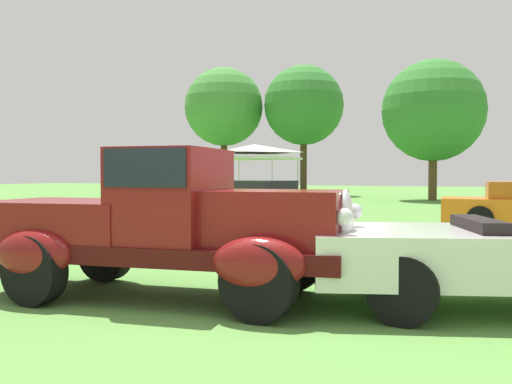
# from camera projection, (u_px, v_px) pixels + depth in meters

# --- Properties ---
(ground_plane) EXTENTS (120.00, 120.00, 0.00)m
(ground_plane) POSITION_uv_depth(u_px,v_px,m) (206.00, 309.00, 5.87)
(ground_plane) COLOR #568C3D
(feature_pickup_truck) EXTENTS (4.43, 2.30, 1.70)m
(feature_pickup_truck) POSITION_uv_depth(u_px,v_px,m) (167.00, 222.00, 6.37)
(feature_pickup_truck) COLOR #400B0B
(feature_pickup_truck) RESTS_ON ground_plane
(show_car_charcoal) EXTENTS (4.34, 2.84, 1.22)m
(show_car_charcoal) POSITION_uv_depth(u_px,v_px,m) (262.00, 202.00, 16.34)
(show_car_charcoal) COLOR #28282D
(show_car_charcoal) RESTS_ON ground_plane
(spectator_between_cars) EXTENTS (0.42, 0.28, 1.69)m
(spectator_between_cars) POSITION_uv_depth(u_px,v_px,m) (153.00, 198.00, 11.79)
(spectator_between_cars) COLOR #283351
(spectator_between_cars) RESTS_ON ground_plane
(canopy_tent_left_field) EXTENTS (3.32, 3.32, 2.71)m
(canopy_tent_left_field) POSITION_uv_depth(u_px,v_px,m) (254.00, 151.00, 24.63)
(canopy_tent_left_field) COLOR #B7B7BC
(canopy_tent_left_field) RESTS_ON ground_plane
(treeline_far_left) EXTENTS (5.26, 5.26, 8.55)m
(treeline_far_left) POSITION_uv_depth(u_px,v_px,m) (224.00, 107.00, 37.68)
(treeline_far_left) COLOR #47331E
(treeline_far_left) RESTS_ON ground_plane
(treeline_mid_left) EXTENTS (5.21, 5.21, 8.50)m
(treeline_mid_left) POSITION_uv_depth(u_px,v_px,m) (304.00, 106.00, 36.62)
(treeline_mid_left) COLOR #47331E
(treeline_mid_left) RESTS_ON ground_plane
(treeline_center) EXTENTS (5.35, 5.35, 7.42)m
(treeline_center) POSITION_uv_depth(u_px,v_px,m) (433.00, 111.00, 29.48)
(treeline_center) COLOR brown
(treeline_center) RESTS_ON ground_plane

